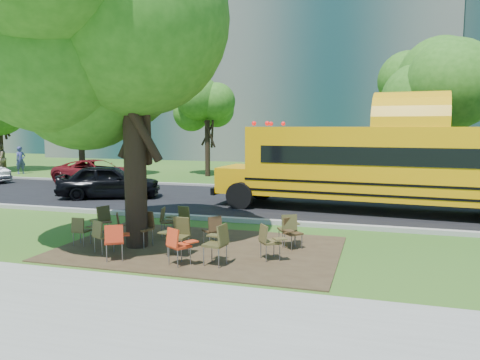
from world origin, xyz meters
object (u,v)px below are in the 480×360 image
(chair_14, at_px, (181,217))
(black_car, at_px, (109,182))
(chair_13, at_px, (289,226))
(chair_9, at_px, (114,224))
(pedestrian_a, at_px, (21,160))
(pedestrian_b, at_px, (0,158))
(school_bus, at_px, (405,164))
(chair_11, at_px, (214,228))
(chair_2, at_px, (115,238))
(chair_10, at_px, (167,219))
(chair_7, at_px, (269,239))
(chair_6, at_px, (218,240))
(chair_4, at_px, (178,243))
(chair_12, at_px, (291,230))
(chair_0, at_px, (81,228))
(bg_car_red, at_px, (96,172))
(chair_1, at_px, (103,233))
(chair_3, at_px, (143,225))
(chair_5, at_px, (178,233))
(chair_8, at_px, (102,217))
(main_tree, at_px, (132,37))

(chair_14, relative_size, black_car, 0.19)
(chair_13, relative_size, chair_14, 1.07)
(chair_9, height_order, pedestrian_a, pedestrian_a)
(pedestrian_a, xyz_separation_m, pedestrian_b, (-1.88, 0.23, 0.08))
(chair_14, height_order, pedestrian_b, pedestrian_b)
(school_bus, bearing_deg, chair_11, -123.49)
(chair_13, bearing_deg, chair_2, -173.71)
(chair_10, distance_m, chair_14, 0.47)
(chair_7, distance_m, chair_11, 1.86)
(chair_6, bearing_deg, chair_4, 117.33)
(chair_10, relative_size, chair_12, 1.05)
(pedestrian_b, bearing_deg, pedestrian_a, 70.34)
(chair_11, height_order, pedestrian_b, pedestrian_b)
(chair_0, relative_size, chair_12, 0.96)
(bg_car_red, distance_m, pedestrian_a, 8.75)
(chair_7, bearing_deg, chair_9, -132.41)
(chair_1, relative_size, chair_3, 0.91)
(chair_3, relative_size, chair_10, 1.10)
(chair_11, bearing_deg, black_car, 89.02)
(chair_10, bearing_deg, chair_3, -19.41)
(chair_6, distance_m, chair_9, 3.58)
(chair_3, bearing_deg, chair_6, 167.36)
(chair_12, bearing_deg, chair_4, 0.75)
(chair_14, bearing_deg, chair_5, 124.92)
(chair_10, xyz_separation_m, pedestrian_a, (-16.97, 13.44, 0.38))
(chair_3, relative_size, chair_8, 1.05)
(bg_car_red, bearing_deg, pedestrian_a, 73.37)
(chair_5, relative_size, chair_14, 1.15)
(chair_13, height_order, bg_car_red, bg_car_red)
(chair_10, height_order, pedestrian_b, pedestrian_b)
(main_tree, xyz_separation_m, chair_8, (-1.57, 0.82, -4.76))
(chair_4, distance_m, chair_9, 2.94)
(chair_0, bearing_deg, chair_3, 15.03)
(chair_2, bearing_deg, chair_11, 15.63)
(chair_2, relative_size, chair_7, 1.03)
(pedestrian_b, bearing_deg, chair_14, 42.62)
(main_tree, relative_size, pedestrian_a, 4.96)
(chair_13, bearing_deg, chair_7, -126.25)
(chair_3, bearing_deg, chair_11, -153.17)
(chair_4, xyz_separation_m, chair_5, (-0.35, 0.77, 0.04))
(chair_5, distance_m, chair_11, 1.20)
(school_bus, bearing_deg, chair_8, -139.54)
(school_bus, xyz_separation_m, pedestrian_b, (-25.39, 8.09, -0.81))
(chair_3, bearing_deg, chair_10, -85.87)
(chair_9, height_order, black_car, black_car)
(chair_7, xyz_separation_m, chair_14, (-3.03, 1.88, -0.02))
(chair_3, relative_size, chair_13, 1.06)
(school_bus, bearing_deg, chair_5, -121.84)
(school_bus, xyz_separation_m, chair_13, (-3.05, -5.67, -1.25))
(chair_6, distance_m, pedestrian_a, 24.81)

